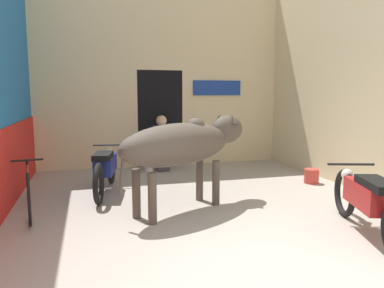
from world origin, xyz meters
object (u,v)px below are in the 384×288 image
(motorcycle_near, at_px, (368,200))
(plastic_stool, at_px, (149,161))
(shopkeeper_seated, at_px, (162,141))
(motorcycle_far, at_px, (105,168))
(cow, at_px, (186,144))
(bucket, at_px, (311,176))
(bicycle, at_px, (29,188))

(motorcycle_near, relative_size, plastic_stool, 4.62)
(shopkeeper_seated, bearing_deg, motorcycle_far, -129.11)
(cow, xyz_separation_m, bucket, (2.59, 0.87, -0.80))
(plastic_stool, bearing_deg, motorcycle_far, -122.74)
(bucket, bearing_deg, motorcycle_far, 174.90)
(motorcycle_near, relative_size, bicycle, 1.14)
(plastic_stool, bearing_deg, shopkeeper_seated, 8.73)
(cow, relative_size, motorcycle_near, 1.13)
(bicycle, bearing_deg, motorcycle_far, 36.94)
(cow, distance_m, shopkeeper_seated, 2.73)
(bicycle, bearing_deg, bucket, 5.73)
(motorcycle_far, xyz_separation_m, shopkeeper_seated, (1.24, 1.52, 0.20))
(motorcycle_far, distance_m, bicycle, 1.33)
(shopkeeper_seated, height_order, bucket, shopkeeper_seated)
(cow, bearing_deg, shopkeeper_seated, 86.00)
(cow, bearing_deg, motorcycle_near, -41.71)
(plastic_stool, height_order, bucket, plastic_stool)
(cow, distance_m, plastic_stool, 2.76)
(cow, bearing_deg, bicycle, 169.38)
(motorcycle_near, relative_size, shopkeeper_seated, 1.68)
(shopkeeper_seated, bearing_deg, motorcycle_near, -70.07)
(motorcycle_near, relative_size, motorcycle_far, 1.02)
(bicycle, height_order, shopkeeper_seated, shopkeeper_seated)
(cow, relative_size, shopkeeper_seated, 1.91)
(bucket, bearing_deg, plastic_stool, 146.15)
(plastic_stool, bearing_deg, motorcycle_near, -66.52)
(motorcycle_near, bearing_deg, bucket, 70.42)
(motorcycle_far, height_order, bicycle, motorcycle_far)
(cow, bearing_deg, plastic_stool, 92.09)
(bicycle, relative_size, bucket, 6.60)
(cow, xyz_separation_m, motorcycle_far, (-1.05, 1.19, -0.51))
(cow, bearing_deg, bucket, 18.48)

